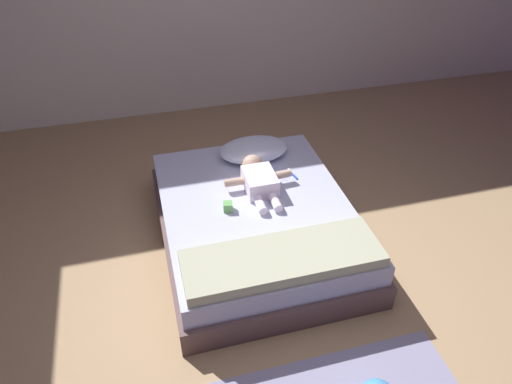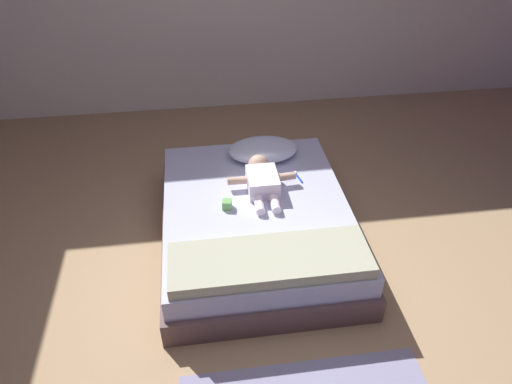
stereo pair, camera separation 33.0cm
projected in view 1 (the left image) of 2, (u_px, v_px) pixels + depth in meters
The scene contains 7 objects.
ground_plane at pixel (292, 308), 3.06m from camera, with size 8.00×8.00×0.00m, color tan.
bed at pixel (256, 222), 3.47m from camera, with size 1.35×1.73×0.35m.
pillow at pixel (254, 149), 3.80m from camera, with size 0.56×0.35×0.15m.
baby at pixel (258, 179), 3.49m from camera, with size 0.51×0.59×0.16m.
toothbrush at pixel (292, 174), 3.64m from camera, with size 0.04×0.13×0.02m.
blanket at pixel (282, 259), 2.87m from camera, with size 1.22×0.40×0.08m.
toy_block at pixel (228, 207), 3.28m from camera, with size 0.07×0.07×0.06m.
Camera 1 is at (-0.74, -1.86, 2.44)m, focal length 33.26 mm.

